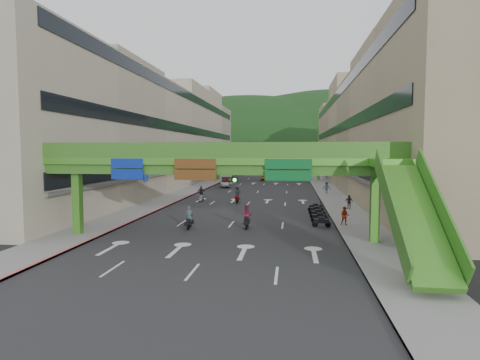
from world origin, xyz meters
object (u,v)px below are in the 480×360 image
Objects in this scene: car_yellow at (265,178)px; pedestrian_red at (345,217)px; scooter_rider_mid at (247,216)px; car_silver at (226,183)px; scooter_rider_near at (189,219)px; overpass_near at (230,169)px.

car_yellow is 53.15m from pedestrian_red.
car_silver is at bearing 102.10° from scooter_rider_mid.
scooter_rider_near is 1.21× the size of pedestrian_red.
scooter_rider_mid is at bearing 9.96° from scooter_rider_near.
overpass_near is 14.47× the size of scooter_rider_near.
overpass_near is 6.51m from scooter_rider_mid.
car_yellow is 2.24× the size of pedestrian_red.
car_silver is (-3.15, 37.66, -0.15)m from scooter_rider_near.
scooter_rider_near is at bearing -156.09° from pedestrian_red.
car_yellow is at bearing 64.14° from car_silver.
pedestrian_red is at bearing -76.54° from car_yellow.
car_yellow is at bearing 91.47° from overpass_near.
car_silver is (-7.25, 41.77, -4.47)m from overpass_near.
pedestrian_red is (10.38, -52.13, 0.19)m from car_yellow.
scooter_rider_mid is at bearing -85.51° from car_yellow.
overpass_near is 6.26× the size of car_silver.
scooter_rider_mid is 0.45× the size of car_silver.
car_yellow is (2.59, 54.85, -0.28)m from scooter_rider_near.
car_silver is 38.47m from pedestrian_red.
overpass_near is 14.02× the size of scooter_rider_mid.
scooter_rider_mid is (0.65, 4.95, -4.18)m from overpass_near.
car_yellow is (-1.51, 58.97, -4.60)m from overpass_near.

